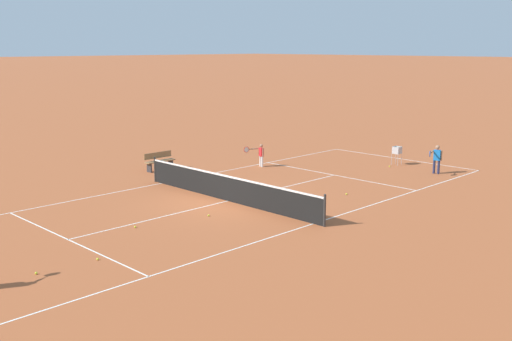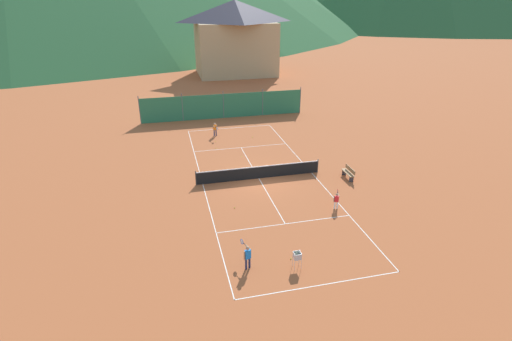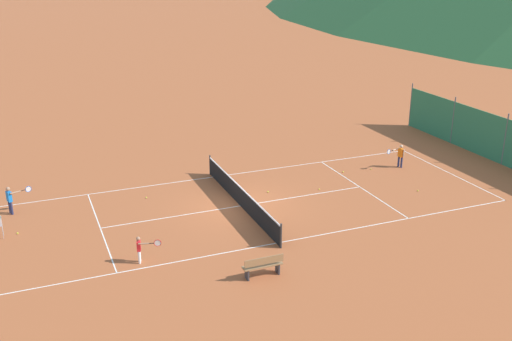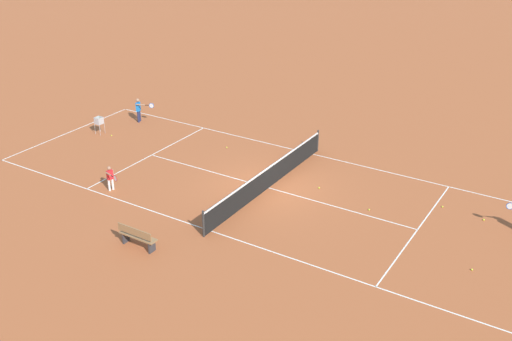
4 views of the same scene
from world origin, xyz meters
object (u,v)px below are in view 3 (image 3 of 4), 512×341
at_px(player_far_baseline, 400,154).
at_px(tennis_ball_near_corner, 18,233).
at_px(player_near_service, 140,247).
at_px(tennis_ball_by_net_right, 319,189).
at_px(courtside_bench, 263,266).
at_px(tennis_ball_by_net_left, 343,172).
at_px(tennis_ball_service_box, 268,192).
at_px(tennis_ball_alley_right, 418,191).
at_px(tennis_net, 240,196).
at_px(tennis_ball_alley_left, 146,198).
at_px(player_far_service, 10,198).
at_px(tennis_ball_far_corner, 371,169).

distance_m(player_far_baseline, tennis_ball_near_corner, 19.67).
height_order(player_near_service, tennis_ball_by_net_right, player_near_service).
bearing_deg(courtside_bench, tennis_ball_by_net_left, 136.02).
xyz_separation_m(tennis_ball_by_net_left, tennis_ball_by_net_right, (1.76, -2.36, 0.00)).
bearing_deg(tennis_ball_service_box, tennis_ball_alley_right, 69.15).
height_order(tennis_ball_service_box, tennis_ball_near_corner, same).
relative_size(tennis_net, courtside_bench, 6.12).
bearing_deg(tennis_ball_alley_left, tennis_ball_near_corner, -72.70).
relative_size(tennis_ball_alley_left, tennis_ball_by_net_left, 1.00).
bearing_deg(player_near_service, tennis_ball_alley_left, 166.14).
bearing_deg(tennis_ball_alley_right, tennis_ball_by_net_left, -151.18).
xyz_separation_m(tennis_ball_service_box, courtside_bench, (7.40, -3.36, 0.42)).
relative_size(player_far_baseline, tennis_ball_service_box, 19.35).
bearing_deg(tennis_ball_by_net_left, courtside_bench, -43.98).
height_order(player_far_baseline, tennis_ball_alley_right, player_far_baseline).
xyz_separation_m(player_far_baseline, tennis_ball_alley_right, (3.31, -1.19, -0.71)).
bearing_deg(tennis_ball_near_corner, tennis_ball_alley_right, 82.85).
bearing_deg(courtside_bench, player_far_baseline, 125.17).
bearing_deg(tennis_ball_by_net_left, player_far_service, -93.04).
xyz_separation_m(player_far_service, tennis_ball_by_net_right, (2.63, 14.16, -0.72)).
bearing_deg(courtside_bench, tennis_ball_service_box, 155.58).
distance_m(tennis_ball_alley_left, tennis_ball_near_corner, 6.10).
distance_m(tennis_net, tennis_ball_near_corner, 9.73).
distance_m(tennis_net, tennis_ball_far_corner, 8.56).
relative_size(tennis_ball_far_corner, tennis_ball_by_net_right, 1.00).
bearing_deg(tennis_net, tennis_ball_by_net_left, 107.95).
bearing_deg(player_far_baseline, tennis_ball_alley_right, -19.75).
height_order(tennis_ball_by_net_left, tennis_ball_service_box, same).
height_order(tennis_net, player_far_service, player_far_service).
height_order(tennis_net, tennis_ball_alley_left, tennis_net).
distance_m(player_far_baseline, tennis_ball_by_net_right, 5.81).
height_order(player_far_baseline, tennis_ball_alley_left, player_far_baseline).
xyz_separation_m(tennis_ball_alley_left, tennis_ball_near_corner, (1.81, -5.83, 0.00)).
relative_size(tennis_ball_far_corner, courtside_bench, 0.04).
height_order(tennis_ball_by_net_left, courtside_bench, courtside_bench).
distance_m(tennis_ball_alley_left, tennis_ball_by_net_left, 10.56).
distance_m(player_far_baseline, tennis_ball_by_net_left, 3.35).
bearing_deg(tennis_ball_by_net_right, player_far_baseline, 103.26).
distance_m(tennis_ball_by_net_left, tennis_ball_service_box, 4.98).
bearing_deg(player_far_service, tennis_ball_far_corner, 86.63).
bearing_deg(player_near_service, player_far_service, -146.43).
relative_size(tennis_ball_service_box, courtside_bench, 0.04).
distance_m(player_near_service, courtside_bench, 4.72).
distance_m(player_far_service, tennis_ball_alley_left, 6.04).
xyz_separation_m(tennis_ball_far_corner, tennis_ball_near_corner, (1.24, -18.00, 0.00)).
height_order(player_far_service, tennis_ball_alley_left, player_far_service).
xyz_separation_m(tennis_ball_service_box, tennis_ball_by_net_right, (0.64, 2.49, 0.00)).
xyz_separation_m(tennis_ball_by_net_left, tennis_ball_service_box, (1.11, -4.85, 0.00)).
height_order(tennis_net, tennis_ball_by_net_left, tennis_net).
height_order(player_far_baseline, tennis_ball_by_net_left, player_far_baseline).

